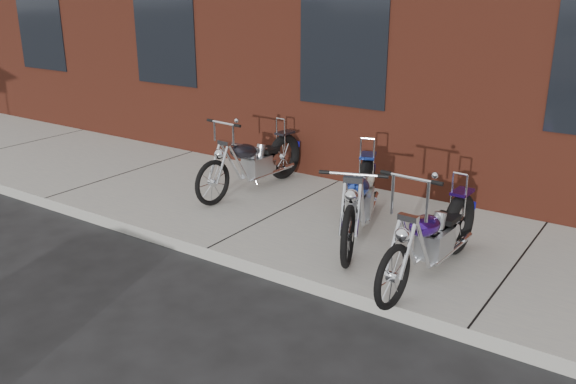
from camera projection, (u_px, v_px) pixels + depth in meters
The scene contains 5 objects.
ground at pixel (208, 260), 6.93m from camera, with size 120.00×120.00×0.00m, color #29292B.
sidewalk at pixel (283, 215), 8.08m from camera, with size 22.00×3.00×0.15m, color gray.
chopper_purple at pixel (432, 241), 6.12m from camera, with size 0.53×2.17×1.22m.
chopper_blue at pixel (359, 201), 7.13m from camera, with size 0.95×2.22×1.01m.
chopper_third at pixel (253, 164), 8.71m from camera, with size 0.53×2.17×1.10m.
Camera 1 is at (4.31, -4.69, 3.00)m, focal length 38.00 mm.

